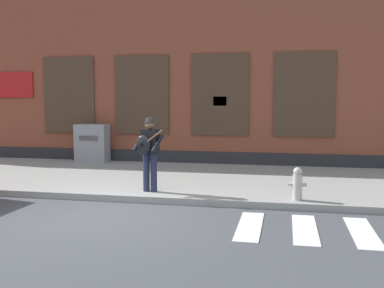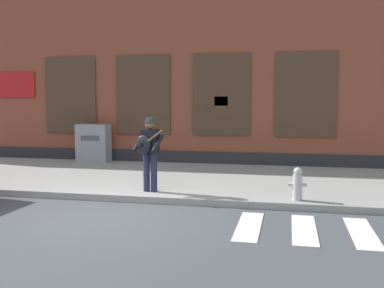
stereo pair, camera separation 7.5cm
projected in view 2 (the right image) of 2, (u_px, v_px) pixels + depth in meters
The scene contains 6 objects.
ground_plane at pixel (102, 216), 8.69m from camera, with size 160.00×160.00×0.00m, color #424449.
sidewalk at pixel (159, 178), 12.48m from camera, with size 28.00×5.39×0.15m.
building_backdrop at pixel (194, 55), 16.67m from camera, with size 28.00×4.06×7.86m.
busker at pixel (149, 150), 10.22m from camera, with size 0.72×0.61×1.69m.
utility_box at pixel (94, 143), 15.22m from camera, with size 1.09×0.56×1.28m.
fire_hydrant at pixel (298, 184), 9.38m from camera, with size 0.38×0.20×0.70m.
Camera 2 is at (3.51, -7.95, 2.25)m, focal length 42.00 mm.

